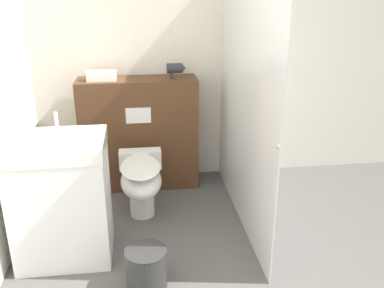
{
  "coord_description": "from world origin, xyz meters",
  "views": [
    {
      "loc": [
        -0.43,
        -1.69,
        1.88
      ],
      "look_at": [
        -0.03,
        1.36,
        0.68
      ],
      "focal_mm": 40.0,
      "sensor_mm": 36.0,
      "label": 1
    }
  ],
  "objects_px": {
    "sink_vanity": "(62,199)",
    "waste_bin": "(146,269)",
    "hair_drier": "(176,68)",
    "toilet": "(141,181)"
  },
  "relations": [
    {
      "from": "sink_vanity",
      "to": "waste_bin",
      "type": "distance_m",
      "value": 0.77
    },
    {
      "from": "sink_vanity",
      "to": "hair_drier",
      "type": "height_order",
      "value": "hair_drier"
    },
    {
      "from": "sink_vanity",
      "to": "hair_drier",
      "type": "distance_m",
      "value": 1.53
    },
    {
      "from": "toilet",
      "to": "hair_drier",
      "type": "height_order",
      "value": "hair_drier"
    },
    {
      "from": "toilet",
      "to": "sink_vanity",
      "type": "height_order",
      "value": "sink_vanity"
    },
    {
      "from": "sink_vanity",
      "to": "waste_bin",
      "type": "xyz_separation_m",
      "value": [
        0.56,
        -0.43,
        -0.31
      ]
    },
    {
      "from": "waste_bin",
      "to": "toilet",
      "type": "bearing_deg",
      "value": 90.54
    },
    {
      "from": "toilet",
      "to": "sink_vanity",
      "type": "bearing_deg",
      "value": -140.84
    },
    {
      "from": "toilet",
      "to": "hair_drier",
      "type": "xyz_separation_m",
      "value": [
        0.35,
        0.59,
        0.8
      ]
    },
    {
      "from": "toilet",
      "to": "waste_bin",
      "type": "xyz_separation_m",
      "value": [
        0.01,
        -0.88,
        -0.19
      ]
    }
  ]
}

